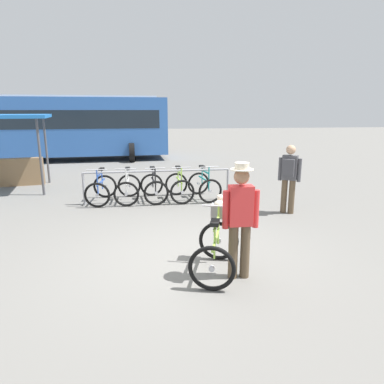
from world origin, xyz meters
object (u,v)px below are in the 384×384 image
Objects in this scene: racked_bike_white at (128,188)px; pedestrian_with_backpack at (289,175)px; racked_bike_teal at (204,186)px; racked_bike_lime at (179,187)px; featured_bicycle at (217,241)px; bus_distant at (62,124)px; racked_bike_blue at (101,189)px; racked_bike_black at (154,187)px; person_with_featured_bike at (240,216)px.

pedestrian_with_backpack is at bearing -22.75° from racked_bike_white.
racked_bike_teal is 2.46m from pedestrian_with_backpack.
featured_bicycle is (0.13, -4.34, 0.12)m from racked_bike_lime.
pedestrian_with_backpack is 12.40m from bus_distant.
pedestrian_with_backpack is (1.74, -1.64, 0.57)m from racked_bike_teal.
racked_bike_white and racked_bike_lime have the same top height.
featured_bicycle is (1.53, -4.33, 0.12)m from racked_bike_white.
racked_bike_blue is 0.70m from racked_bike_white.
racked_bike_lime is at bearing -59.99° from bus_distant.
racked_bike_black is at bearing 100.86° from featured_bicycle.
pedestrian_with_backpack reaches higher than racked_bike_blue.
racked_bike_teal is 0.95× the size of featured_bicycle.
featured_bicycle is at bearing -88.26° from racked_bike_lime.
racked_bike_white is 0.95× the size of racked_bike_black.
featured_bicycle reaches higher than racked_bike_teal.
person_with_featured_bike is (-0.29, -4.62, 0.58)m from racked_bike_teal.
featured_bicycle is 0.73× the size of person_with_featured_bike.
featured_bicycle reaches higher than racked_bike_black.
racked_bike_teal is 4.67m from person_with_featured_bike.
racked_bike_blue is at bearing -71.95° from bus_distant.
featured_bicycle is 0.61m from person_with_featured_bike.
featured_bicycle is (0.83, -4.33, 0.12)m from racked_bike_black.
bus_distant is (-4.14, 8.39, 1.37)m from racked_bike_black.
racked_bike_lime is 0.95× the size of racked_bike_teal.
racked_bike_white is 1.40m from racked_bike_lime.
racked_bike_lime is 4.35m from featured_bicycle.
pedestrian_with_backpack is (2.03, 2.99, -0.01)m from person_with_featured_bike.
person_with_featured_bike is at bearing -44.18° from featured_bicycle.
bus_distant reaches higher than person_with_featured_bike.
racked_bike_black is at bearing -63.73° from bus_distant.
racked_bike_blue is 2.10m from racked_bike_lime.
racked_bike_blue is 0.67× the size of person_with_featured_bike.
featured_bicycle is 3.59m from pedestrian_with_backpack.
racked_bike_teal is at bearing 0.68° from racked_bike_lime.
racked_bike_teal is at bearing 0.68° from racked_bike_blue.
racked_bike_lime is at bearing 95.11° from person_with_featured_bike.
racked_bike_white is at bearing 0.68° from racked_bike_blue.
bus_distant reaches higher than racked_bike_white.
featured_bicycle is (2.23, -4.32, 0.12)m from racked_bike_blue.
bus_distant is at bearing 126.04° from pedestrian_with_backpack.
bus_distant is (-5.54, 8.37, 1.37)m from racked_bike_teal.
person_with_featured_bike reaches higher than racked_bike_white.
racked_bike_white is 0.89× the size of featured_bicycle.
racked_bike_lime is 9.77m from bus_distant.
pedestrian_with_backpack is at bearing -19.44° from racked_bike_blue.
racked_bike_black is at bearing 0.68° from racked_bike_white.
bus_distant is (-2.74, 8.40, 1.37)m from racked_bike_blue.
racked_bike_lime is (1.40, 0.02, 0.00)m from racked_bike_white.
racked_bike_white is 9.17m from bus_distant.
racked_bike_teal is at bearing 82.55° from featured_bicycle.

